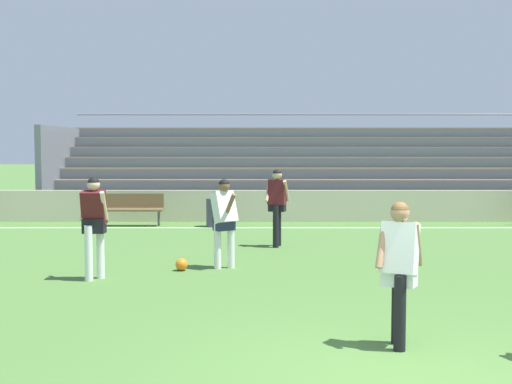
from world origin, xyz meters
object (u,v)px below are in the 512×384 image
bench_far_left (133,206)px  bleacher_stand (333,167)px  player_dark_trailing_run (279,201)px  trash_bin (218,213)px  player_white_dropping_back (226,216)px  soccer_ball (184,264)px  player_dark_wide_right (96,219)px  player_white_deep_cover (401,262)px

bench_far_left → bleacher_stand: bearing=36.9°
bench_far_left → player_dark_trailing_run: player_dark_trailing_run is taller
bench_far_left → trash_bin: size_ratio=2.29×
bench_far_left → player_white_dropping_back: 7.23m
soccer_ball → player_dark_wide_right: bearing=-149.3°
bench_far_left → player_dark_wide_right: 7.69m
trash_bin → player_dark_wide_right: 7.56m
player_white_dropping_back → player_white_deep_cover: size_ratio=1.01×
player_white_dropping_back → player_dark_trailing_run: (1.04, 2.65, 0.06)m
trash_bin → player_white_dropping_back: bearing=-85.1°
player_dark_trailing_run → trash_bin: bearing=113.2°
player_dark_wide_right → player_white_dropping_back: size_ratio=1.05×
player_dark_wide_right → player_white_dropping_back: player_dark_wide_right is taller
player_dark_wide_right → player_dark_trailing_run: 4.84m
player_dark_trailing_run → soccer_ball: size_ratio=7.77×
trash_bin → player_white_dropping_back: 6.39m
trash_bin → player_white_deep_cover: size_ratio=0.49×
player_white_deep_cover → trash_bin: bearing=103.5°
player_white_deep_cover → soccer_ball: 5.47m
player_dark_trailing_run → player_white_dropping_back: bearing=-111.4°
trash_bin → player_dark_wide_right: (-1.56, -7.37, 0.62)m
bleacher_stand → bench_far_left: bearing=-143.1°
bench_far_left → soccer_ball: 7.18m
player_white_dropping_back → soccer_ball: 1.16m
bleacher_stand → soccer_ball: 12.16m
trash_bin → soccer_ball: 6.58m
bleacher_stand → player_white_dropping_back: bleacher_stand is taller
player_white_dropping_back → player_dark_trailing_run: size_ratio=0.95×
trash_bin → soccer_ball: bearing=-91.8°
player_white_dropping_back → soccer_ball: size_ratio=7.37×
bleacher_stand → bench_far_left: bleacher_stand is taller
player_white_deep_cover → soccer_ball: bearing=122.3°
bleacher_stand → bench_far_left: size_ratio=10.53×
player_dark_trailing_run → player_white_deep_cover: bearing=-81.6°
player_white_dropping_back → bench_far_left: bearing=113.8°
player_white_dropping_back → soccer_ball: player_white_dropping_back is taller
bleacher_stand → player_white_deep_cover: bearing=-93.8°
trash_bin → soccer_ball: size_ratio=3.58×
player_dark_trailing_run → player_white_deep_cover: 7.53m
bench_far_left → trash_bin: 2.39m
bench_far_left → trash_bin: bearing=-6.4°
player_dark_wide_right → player_dark_trailing_run: player_dark_trailing_run is taller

